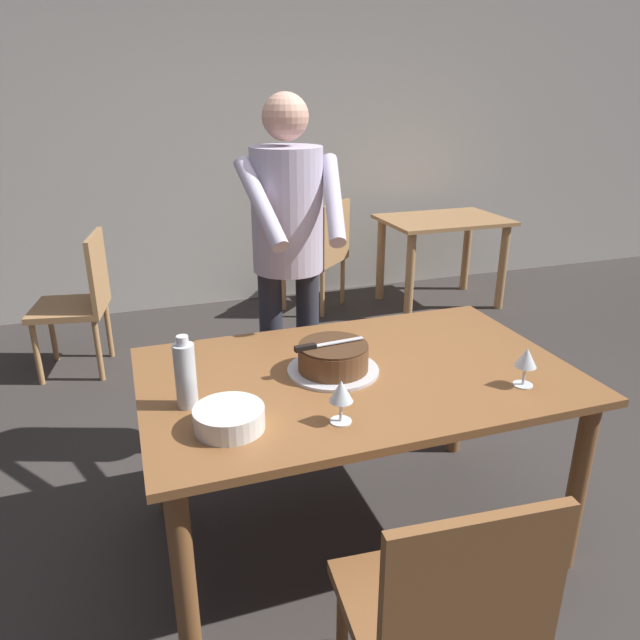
# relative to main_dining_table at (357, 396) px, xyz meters

# --- Properties ---
(ground_plane) EXTENTS (14.00, 14.00, 0.00)m
(ground_plane) POSITION_rel_main_dining_table_xyz_m (0.00, 0.00, -0.65)
(ground_plane) COLOR #383330
(back_wall) EXTENTS (10.00, 0.12, 2.70)m
(back_wall) POSITION_rel_main_dining_table_xyz_m (0.00, 3.13, 0.70)
(back_wall) COLOR #BCB7AD
(back_wall) RESTS_ON ground_plane
(main_dining_table) EXTENTS (1.58, 0.99, 0.75)m
(main_dining_table) POSITION_rel_main_dining_table_xyz_m (0.00, 0.00, 0.00)
(main_dining_table) COLOR brown
(main_dining_table) RESTS_ON ground_plane
(cake_on_platter) EXTENTS (0.34, 0.34, 0.11)m
(cake_on_platter) POSITION_rel_main_dining_table_xyz_m (-0.09, 0.03, 0.15)
(cake_on_platter) COLOR silver
(cake_on_platter) RESTS_ON main_dining_table
(cake_knife) EXTENTS (0.27, 0.05, 0.02)m
(cake_knife) POSITION_rel_main_dining_table_xyz_m (-0.16, 0.02, 0.22)
(cake_knife) COLOR silver
(cake_knife) RESTS_ON cake_on_platter
(plate_stack) EXTENTS (0.22, 0.22, 0.07)m
(plate_stack) POSITION_rel_main_dining_table_xyz_m (-0.52, -0.24, 0.14)
(plate_stack) COLOR white
(plate_stack) RESTS_ON main_dining_table
(wine_glass_near) EXTENTS (0.08, 0.08, 0.14)m
(wine_glass_near) POSITION_rel_main_dining_table_xyz_m (0.51, -0.29, 0.21)
(wine_glass_near) COLOR silver
(wine_glass_near) RESTS_ON main_dining_table
(wine_glass_far) EXTENTS (0.08, 0.08, 0.14)m
(wine_glass_far) POSITION_rel_main_dining_table_xyz_m (-0.18, -0.31, 0.21)
(wine_glass_far) COLOR silver
(wine_glass_far) RESTS_ON main_dining_table
(water_bottle) EXTENTS (0.07, 0.07, 0.25)m
(water_bottle) POSITION_rel_main_dining_table_xyz_m (-0.63, -0.05, 0.22)
(water_bottle) COLOR silver
(water_bottle) RESTS_ON main_dining_table
(person_cutting_cake) EXTENTS (0.47, 0.56, 1.72)m
(person_cutting_cake) POSITION_rel_main_dining_table_xyz_m (-0.06, 0.70, 0.43)
(person_cutting_cake) COLOR #2D2D38
(person_cutting_cake) RESTS_ON ground_plane
(chair_near_side) EXTENTS (0.47, 0.47, 0.90)m
(chair_near_side) POSITION_rel_main_dining_table_xyz_m (-0.12, -0.87, -0.16)
(chair_near_side) COLOR brown
(chair_near_side) RESTS_ON ground_plane
(background_table) EXTENTS (1.00, 0.70, 0.74)m
(background_table) POSITION_rel_main_dining_table_xyz_m (1.75, 2.43, -0.07)
(background_table) COLOR tan
(background_table) RESTS_ON ground_plane
(background_chair_0) EXTENTS (0.51, 0.51, 0.90)m
(background_chair_0) POSITION_rel_main_dining_table_xyz_m (-1.06, 2.02, -0.16)
(background_chair_0) COLOR tan
(background_chair_0) RESTS_ON ground_plane
(background_chair_1) EXTENTS (0.62, 0.62, 0.90)m
(background_chair_1) POSITION_rel_main_dining_table_xyz_m (0.76, 2.63, -0.16)
(background_chair_1) COLOR tan
(background_chair_1) RESTS_ON ground_plane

